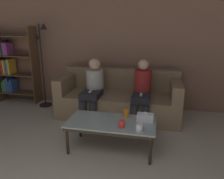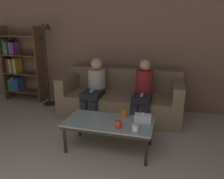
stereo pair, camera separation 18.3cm
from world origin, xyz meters
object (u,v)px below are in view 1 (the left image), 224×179
object	(u,v)px
bookshelf	(12,66)
standing_lamp	(42,57)
cup_near_right	(126,113)
cup_far_center	(139,128)
coffee_table	(111,124)
couch	(119,99)
tissue_box	(145,117)
seated_person_left_end	(93,87)
cup_near_left	(122,124)
seated_person_mid_left	(142,90)

from	to	relation	value
bookshelf	standing_lamp	size ratio (longest dim) A/B	0.97
cup_near_right	cup_far_center	bearing A→B (deg)	-59.69
coffee_table	couch	bearing A→B (deg)	95.49
couch	cup_near_right	world-z (taller)	couch
couch	tissue_box	distance (m)	1.25
tissue_box	seated_person_left_end	bearing A→B (deg)	138.33
coffee_table	standing_lamp	size ratio (longest dim) A/B	0.70
tissue_box	cup_near_right	bearing A→B (deg)	164.46
cup_near_right	tissue_box	bearing A→B (deg)	-15.54
cup_near_right	standing_lamp	bearing A→B (deg)	147.83
cup_near_left	tissue_box	bearing A→B (deg)	43.13
tissue_box	cup_far_center	bearing A→B (deg)	-98.90
cup_far_center	cup_near_left	bearing A→B (deg)	167.28
cup_near_left	cup_near_right	xyz separation A→B (m)	(0.00, 0.33, 0.01)
coffee_table	seated_person_left_end	bearing A→B (deg)	119.08
bookshelf	standing_lamp	bearing A→B (deg)	-9.79
coffee_table	seated_person_left_end	size ratio (longest dim) A/B	1.09
coffee_table	cup_far_center	size ratio (longest dim) A/B	12.94
coffee_table	cup_near_right	size ratio (longest dim) A/B	10.19
standing_lamp	seated_person_left_end	size ratio (longest dim) A/B	1.56
bookshelf	standing_lamp	xyz separation A→B (m)	(0.82, -0.14, 0.24)
cup_far_center	bookshelf	distance (m)	3.40
seated_person_left_end	seated_person_mid_left	xyz separation A→B (m)	(0.87, -0.01, -0.00)
cup_near_left	cup_far_center	size ratio (longest dim) A/B	1.02
cup_near_left	tissue_box	xyz separation A→B (m)	(0.27, 0.25, 0.01)
bookshelf	cup_near_left	bearing A→B (deg)	-31.48
tissue_box	bookshelf	xyz separation A→B (m)	(-2.97, 1.40, 0.33)
cup_far_center	bookshelf	world-z (taller)	bookshelf
coffee_table	seated_person_left_end	distance (m)	1.15
cup_near_left	tissue_box	world-z (taller)	tissue_box
tissue_box	seated_person_mid_left	size ratio (longest dim) A/B	0.20
couch	tissue_box	world-z (taller)	couch
standing_lamp	seated_person_mid_left	distance (m)	2.11
coffee_table	cup_near_left	size ratio (longest dim) A/B	12.69
couch	bookshelf	distance (m)	2.48
cup_near_left	standing_lamp	size ratio (longest dim) A/B	0.06
coffee_table	bookshelf	xyz separation A→B (m)	(-2.53, 1.51, 0.42)
couch	seated_person_mid_left	bearing A→B (deg)	-28.55
tissue_box	bookshelf	world-z (taller)	bookshelf
seated_person_left_end	tissue_box	bearing A→B (deg)	-41.67
couch	coffee_table	world-z (taller)	couch
coffee_table	tissue_box	bearing A→B (deg)	14.34
cup_near_left	cup_near_right	world-z (taller)	cup_near_right
tissue_box	seated_person_mid_left	world-z (taller)	seated_person_mid_left
coffee_table	bookshelf	world-z (taller)	bookshelf
coffee_table	bookshelf	size ratio (longest dim) A/B	0.72
coffee_table	standing_lamp	bearing A→B (deg)	141.35
couch	standing_lamp	size ratio (longest dim) A/B	1.31
coffee_table	seated_person_mid_left	bearing A→B (deg)	72.13
couch	tissue_box	bearing A→B (deg)	-63.41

